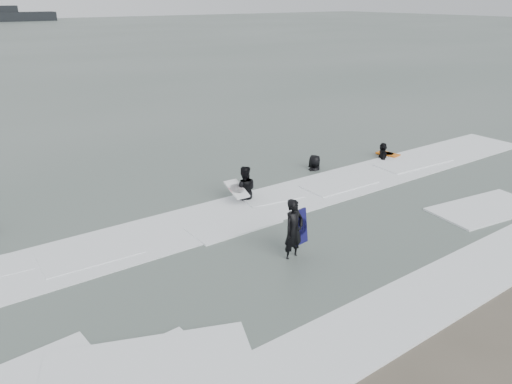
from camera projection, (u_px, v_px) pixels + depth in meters
ground at (381, 301)px, 11.56m from camera, size 320.00×320.00×0.00m
surfer_centre at (293, 259)px, 13.38m from camera, size 0.70×0.52×1.75m
surfer_wading at (244, 200)px, 17.22m from camera, size 1.09×1.03×1.79m
surfer_right_near at (382, 159)px, 21.54m from camera, size 1.12×1.09×1.88m
surfer_right_far at (314, 171)px, 20.12m from camera, size 1.03×0.86×1.81m
surf_foam at (282, 240)px, 14.35m from camera, size 30.03×9.06×0.09m
bodyboards at (317, 184)px, 17.33m from camera, size 9.52×5.25×1.25m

